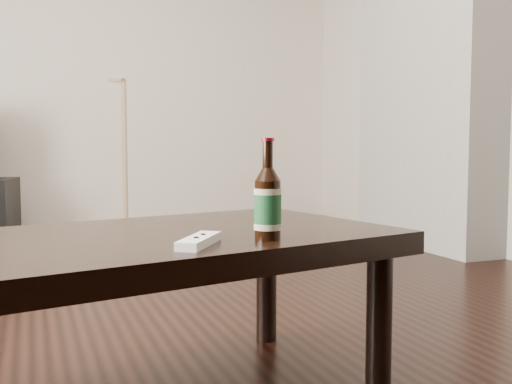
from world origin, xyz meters
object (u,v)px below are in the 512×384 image
object	(u,v)px
beer_bottle	(268,204)
remote	(199,241)
coffee_table	(159,256)
bookshelf	(85,149)

from	to	relation	value
beer_bottle	remote	world-z (taller)	beer_bottle
beer_bottle	coffee_table	bearing A→B (deg)	140.11
bookshelf	remote	size ratio (longest dim) A/B	6.89
bookshelf	beer_bottle	world-z (taller)	bookshelf
bookshelf	remote	bearing A→B (deg)	-83.16
bookshelf	coffee_table	size ratio (longest dim) A/B	0.93
coffee_table	remote	xyz separation A→B (m)	(0.05, -0.22, 0.07)
coffee_table	beer_bottle	bearing A→B (deg)	-39.89
coffee_table	remote	distance (m)	0.23
remote	coffee_table	bearing A→B (deg)	136.49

